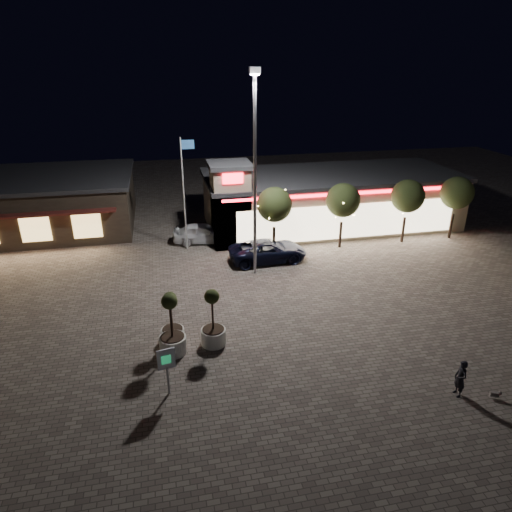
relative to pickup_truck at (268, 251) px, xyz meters
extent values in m
plane|color=#6C6158|center=(-3.27, -9.71, -0.73)|extent=(90.00, 90.00, 0.00)
cube|color=tan|center=(6.73, 6.29, 1.27)|extent=(20.00, 8.00, 4.00)
cube|color=#262628|center=(6.73, 6.29, 3.42)|extent=(20.40, 8.40, 0.30)
cube|color=beige|center=(6.73, 2.24, 0.87)|extent=(17.00, 0.12, 2.60)
cube|color=#FF1426|center=(6.73, 2.21, 3.02)|extent=(19.00, 0.10, 0.18)
cube|color=tan|center=(-1.97, 3.59, 2.17)|extent=(2.60, 2.60, 5.80)
cube|color=#262628|center=(-1.97, 3.59, 5.22)|extent=(3.00, 3.00, 0.30)
cube|color=#FF1426|center=(-1.97, 2.24, 4.57)|extent=(1.40, 0.10, 0.70)
cube|color=#382D23|center=(-17.27, 10.29, 1.27)|extent=(16.00, 10.00, 4.00)
cube|color=#262628|center=(-17.27, 10.29, 3.42)|extent=(16.40, 10.40, 0.30)
cube|color=#591E19|center=(-17.27, 4.89, 2.07)|extent=(14.40, 0.80, 0.15)
cube|color=#FFCD72|center=(-15.77, 5.24, 0.87)|extent=(2.00, 0.12, 1.80)
cube|color=#FFCD72|center=(-12.27, 5.24, 0.87)|extent=(2.00, 0.12, 1.80)
cylinder|color=gray|center=(-1.27, -1.71, 5.27)|extent=(0.20, 0.20, 12.00)
cube|color=gray|center=(-1.27, -1.71, 11.47)|extent=(0.60, 0.40, 0.35)
cube|color=white|center=(-1.27, -1.71, 11.27)|extent=(0.45, 0.30, 0.08)
cylinder|color=white|center=(-5.27, 3.29, 3.27)|extent=(0.10, 0.10, 8.00)
cube|color=#245087|center=(-4.82, 3.29, 6.77)|extent=(0.90, 0.04, 0.60)
cylinder|color=#332319|center=(0.73, 1.29, 0.23)|extent=(0.20, 0.20, 1.92)
sphere|color=#2D3819|center=(0.73, 1.29, 2.84)|extent=(2.42, 2.42, 2.42)
cylinder|color=#332319|center=(5.73, 1.29, 0.23)|extent=(0.20, 0.20, 1.92)
sphere|color=#2D3819|center=(5.73, 1.29, 2.84)|extent=(2.42, 2.42, 2.42)
cylinder|color=#332319|center=(10.73, 1.29, 0.23)|extent=(0.20, 0.20, 1.92)
sphere|color=#2D3819|center=(10.73, 1.29, 2.84)|extent=(2.42, 2.42, 2.42)
cylinder|color=#332319|center=(14.73, 1.29, 0.23)|extent=(0.20, 0.20, 1.92)
sphere|color=#2D3819|center=(14.73, 1.29, 2.84)|extent=(2.42, 2.42, 2.42)
imported|color=black|center=(0.00, 0.00, 0.00)|extent=(5.37, 2.64, 1.47)
imported|color=white|center=(-4.00, 4.29, 0.02)|extent=(4.60, 2.34, 1.50)
imported|color=black|center=(4.56, -14.83, 0.10)|extent=(0.41, 0.61, 1.66)
cube|color=#59514C|center=(5.90, -15.34, -0.52)|extent=(0.37, 0.24, 0.18)
sphere|color=#59514C|center=(6.08, -15.41, -0.45)|extent=(0.16, 0.16, 0.16)
cylinder|color=silver|center=(-6.80, -8.55, -0.36)|extent=(1.13, 1.13, 0.75)
cylinder|color=black|center=(-6.80, -8.55, 0.04)|extent=(0.98, 0.98, 0.06)
cylinder|color=#332319|center=(-6.80, -8.55, 0.91)|extent=(0.09, 0.09, 1.69)
sphere|color=#2D3819|center=(-6.80, -8.55, 1.71)|extent=(0.66, 0.66, 0.66)
cylinder|color=silver|center=(-6.83, -9.36, -0.31)|extent=(1.27, 1.27, 0.85)
cylinder|color=black|center=(-6.83, -9.36, 0.13)|extent=(1.10, 1.10, 0.06)
cylinder|color=#332319|center=(-6.83, -9.36, 1.12)|extent=(0.11, 0.11, 1.90)
sphere|color=#2D3819|center=(-6.83, -9.36, 2.02)|extent=(0.74, 0.74, 0.74)
cylinder|color=silver|center=(-4.87, -9.07, -0.33)|extent=(1.21, 1.21, 0.81)
cylinder|color=black|center=(-4.87, -9.07, 0.09)|extent=(1.05, 1.05, 0.06)
cylinder|color=#332319|center=(-4.87, -9.07, 1.03)|extent=(0.10, 0.10, 1.82)
sphere|color=#2D3819|center=(-4.87, -9.07, 1.89)|extent=(0.71, 0.71, 0.71)
cylinder|color=gray|center=(-7.14, -12.24, -0.07)|extent=(0.09, 0.09, 1.33)
cube|color=white|center=(-7.14, -12.24, 0.99)|extent=(0.72, 0.19, 0.94)
cube|color=#1BA659|center=(-7.14, -12.29, 0.99)|extent=(0.39, 0.09, 0.39)
camera|label=1|loc=(-6.74, -27.79, 12.17)|focal=32.00mm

